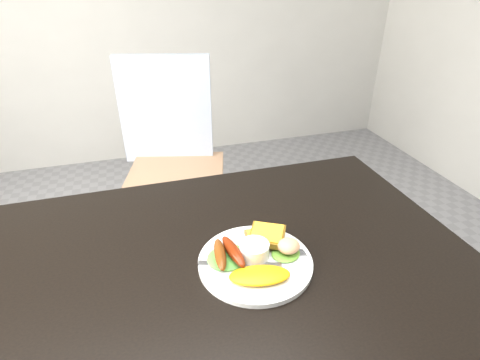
{
  "coord_description": "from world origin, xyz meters",
  "views": [
    {
      "loc": [
        -0.13,
        -0.63,
        1.33
      ],
      "look_at": [
        0.08,
        0.09,
        0.9
      ],
      "focal_mm": 28.0,
      "sensor_mm": 36.0,
      "label": 1
    }
  ],
  "objects_px": {
    "dining_chair": "(176,177)",
    "plate": "(255,262)",
    "dining_table": "(216,269)",
    "person": "(283,136)"
  },
  "relations": [
    {
      "from": "dining_chair",
      "to": "plate",
      "type": "distance_m",
      "value": 1.05
    },
    {
      "from": "dining_table",
      "to": "person",
      "type": "bearing_deg",
      "value": 52.8
    },
    {
      "from": "dining_chair",
      "to": "person",
      "type": "xyz_separation_m",
      "value": [
        0.32,
        -0.52,
        0.39
      ]
    },
    {
      "from": "dining_table",
      "to": "plate",
      "type": "relative_size",
      "value": 4.7
    },
    {
      "from": "dining_table",
      "to": "plate",
      "type": "bearing_deg",
      "value": -19.98
    },
    {
      "from": "dining_chair",
      "to": "person",
      "type": "relative_size",
      "value": 0.27
    },
    {
      "from": "person",
      "to": "dining_chair",
      "type": "bearing_deg",
      "value": -82.82
    },
    {
      "from": "dining_table",
      "to": "dining_chair",
      "type": "relative_size",
      "value": 2.67
    },
    {
      "from": "dining_table",
      "to": "plate",
      "type": "height_order",
      "value": "plate"
    },
    {
      "from": "dining_chair",
      "to": "plate",
      "type": "height_order",
      "value": "plate"
    }
  ]
}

